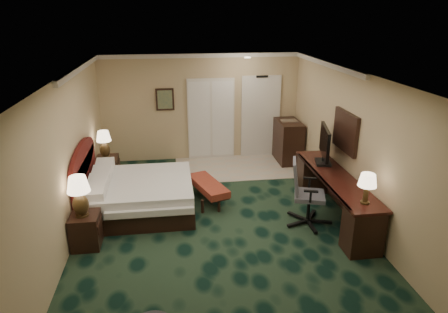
{
  "coord_description": "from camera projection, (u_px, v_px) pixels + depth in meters",
  "views": [
    {
      "loc": [
        -0.79,
        -6.2,
        3.69
      ],
      "look_at": [
        0.15,
        0.6,
        1.17
      ],
      "focal_mm": 32.0,
      "sensor_mm": 36.0,
      "label": 1
    }
  ],
  "objects": [
    {
      "name": "floor",
      "position": [
        220.0,
        229.0,
        7.14
      ],
      "size": [
        5.0,
        7.5,
        0.0
      ],
      "primitive_type": "cube",
      "color": "black",
      "rests_on": "ground"
    },
    {
      "name": "ceiling",
      "position": [
        219.0,
        78.0,
        6.21
      ],
      "size": [
        5.0,
        7.5,
        0.0
      ],
      "primitive_type": "cube",
      "color": "white",
      "rests_on": "wall_back"
    },
    {
      "name": "wall_back",
      "position": [
        201.0,
        108.0,
        10.16
      ],
      "size": [
        5.0,
        0.0,
        2.7
      ],
      "primitive_type": "cube",
      "color": "tan",
      "rests_on": "ground"
    },
    {
      "name": "wall_left",
      "position": [
        64.0,
        166.0,
        6.35
      ],
      "size": [
        0.0,
        7.5,
        2.7
      ],
      "primitive_type": "cube",
      "color": "tan",
      "rests_on": "ground"
    },
    {
      "name": "wall_right",
      "position": [
        361.0,
        152.0,
        7.0
      ],
      "size": [
        0.0,
        7.5,
        2.7
      ],
      "primitive_type": "cube",
      "color": "tan",
      "rests_on": "ground"
    },
    {
      "name": "crown_molding",
      "position": [
        219.0,
        81.0,
        6.23
      ],
      "size": [
        5.0,
        7.5,
        0.1
      ],
      "primitive_type": null,
      "color": "silver",
      "rests_on": "wall_back"
    },
    {
      "name": "tile_patch",
      "position": [
        241.0,
        167.0,
        9.95
      ],
      "size": [
        3.2,
        1.7,
        0.01
      ],
      "primitive_type": "cube",
      "color": "beige",
      "rests_on": "ground"
    },
    {
      "name": "headboard",
      "position": [
        85.0,
        179.0,
        7.51
      ],
      "size": [
        0.12,
        2.0,
        1.4
      ],
      "primitive_type": null,
      "color": "#471115",
      "rests_on": "ground"
    },
    {
      "name": "entry_door",
      "position": [
        260.0,
        117.0,
        10.44
      ],
      "size": [
        1.02,
        0.06,
        2.18
      ],
      "primitive_type": "cube",
      "color": "silver",
      "rests_on": "ground"
    },
    {
      "name": "closet_doors",
      "position": [
        211.0,
        119.0,
        10.26
      ],
      "size": [
        1.2,
        0.06,
        2.1
      ],
      "primitive_type": "cube",
      "color": "silver",
      "rests_on": "ground"
    },
    {
      "name": "wall_art",
      "position": [
        165.0,
        99.0,
        9.92
      ],
      "size": [
        0.45,
        0.06,
        0.55
      ],
      "primitive_type": "cube",
      "color": "#496453",
      "rests_on": "wall_back"
    },
    {
      "name": "wall_mirror",
      "position": [
        346.0,
        131.0,
        7.48
      ],
      "size": [
        0.05,
        0.95,
        0.75
      ],
      "primitive_type": "cube",
      "color": "white",
      "rests_on": "wall_right"
    },
    {
      "name": "bed",
      "position": [
        141.0,
        195.0,
        7.73
      ],
      "size": [
        1.97,
        1.82,
        0.62
      ],
      "primitive_type": "cube",
      "color": "white",
      "rests_on": "ground"
    },
    {
      "name": "nightstand_near",
      "position": [
        86.0,
        230.0,
        6.57
      ],
      "size": [
        0.45,
        0.52,
        0.57
      ],
      "primitive_type": "cube",
      "color": "black",
      "rests_on": "ground"
    },
    {
      "name": "nightstand_far",
      "position": [
        108.0,
        170.0,
        9.02
      ],
      "size": [
        0.47,
        0.54,
        0.59
      ],
      "primitive_type": "cube",
      "color": "black",
      "rests_on": "ground"
    },
    {
      "name": "lamp_near",
      "position": [
        80.0,
        196.0,
        6.33
      ],
      "size": [
        0.45,
        0.45,
        0.68
      ],
      "primitive_type": null,
      "rotation": [
        0.0,
        0.0,
        0.29
      ],
      "color": "#312314",
      "rests_on": "nightstand_near"
    },
    {
      "name": "lamp_far",
      "position": [
        104.0,
        144.0,
        8.84
      ],
      "size": [
        0.35,
        0.35,
        0.61
      ],
      "primitive_type": null,
      "rotation": [
        0.0,
        0.0,
        -0.08
      ],
      "color": "#312314",
      "rests_on": "nightstand_far"
    },
    {
      "name": "bed_bench",
      "position": [
        208.0,
        191.0,
        8.15
      ],
      "size": [
        0.79,
        1.28,
        0.41
      ],
      "primitive_type": "cube",
      "rotation": [
        0.0,
        0.0,
        0.33
      ],
      "color": "maroon",
      "rests_on": "ground"
    },
    {
      "name": "desk",
      "position": [
        334.0,
        197.0,
        7.45
      ],
      "size": [
        0.61,
        2.85,
        0.82
      ],
      "primitive_type": "cube",
      "color": "black",
      "rests_on": "ground"
    },
    {
      "name": "tv",
      "position": [
        324.0,
        146.0,
        7.8
      ],
      "size": [
        0.3,
        0.95,
        0.74
      ],
      "primitive_type": "cube",
      "rotation": [
        0.0,
        0.0,
        -0.24
      ],
      "color": "black",
      "rests_on": "desk"
    },
    {
      "name": "desk_lamp",
      "position": [
        367.0,
        189.0,
        6.21
      ],
      "size": [
        0.36,
        0.36,
        0.51
      ],
      "primitive_type": null,
      "rotation": [
        0.0,
        0.0,
        0.29
      ],
      "color": "#312314",
      "rests_on": "desk"
    },
    {
      "name": "desk_chair",
      "position": [
        310.0,
        193.0,
        7.16
      ],
      "size": [
        0.87,
        0.84,
        1.21
      ],
      "primitive_type": null,
      "rotation": [
        0.0,
        0.0,
        -0.3
      ],
      "color": "#4A4B50",
      "rests_on": "ground"
    },
    {
      "name": "minibar",
      "position": [
        288.0,
        141.0,
        10.21
      ],
      "size": [
        0.56,
        1.0,
        1.06
      ],
      "primitive_type": "cube",
      "color": "black",
      "rests_on": "ground"
    }
  ]
}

